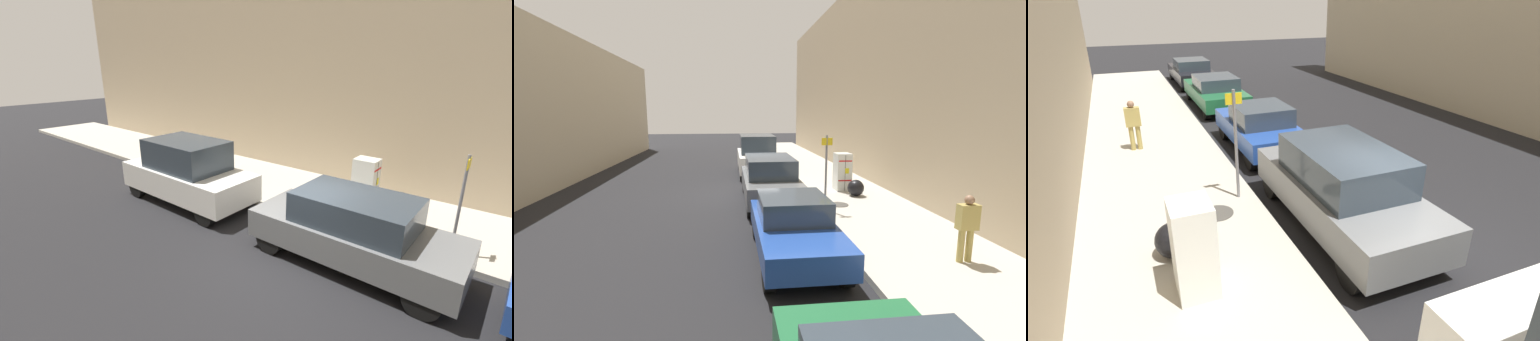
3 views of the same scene
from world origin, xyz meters
TOP-DOWN VIEW (x-y plane):
  - ground_plane at (0.00, 0.00)m, footprint 80.00×80.00m
  - sidewalk_slab at (-4.01, 0.00)m, footprint 3.82×44.00m
  - building_facade_near at (-7.12, 0.00)m, footprint 2.41×39.60m
  - discarded_refrigerator at (-4.02, 0.23)m, footprint 0.61×0.72m
  - manhole_cover at (-3.14, 2.51)m, footprint 0.70×0.70m
  - street_sign_post at (-2.49, 3.10)m, footprint 0.36×0.07m
  - fire_hydrant at (-2.58, -6.48)m, footprint 0.22×0.22m
  - trash_bag at (-4.22, 1.32)m, footprint 0.64×0.64m
  - parked_van_white at (-0.82, -4.64)m, footprint 2.03×4.76m
  - parked_suv_gray at (-0.82, 1.30)m, footprint 1.94×4.81m

SIDE VIEW (x-z plane):
  - ground_plane at x=0.00m, z-range 0.00..0.00m
  - sidewalk_slab at x=-4.01m, z-range 0.00..0.16m
  - manhole_cover at x=-3.14m, z-range 0.16..0.18m
  - trash_bag at x=-4.22m, z-range 0.16..0.80m
  - fire_hydrant at x=-2.58m, z-range 0.17..0.92m
  - parked_suv_gray at x=-0.82m, z-range 0.03..1.79m
  - discarded_refrigerator at x=-4.02m, z-range 0.16..1.72m
  - parked_van_white at x=-0.82m, z-range 0.00..2.16m
  - street_sign_post at x=-2.49m, z-range 0.32..2.82m
  - building_facade_near at x=-7.12m, z-range 0.00..10.02m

